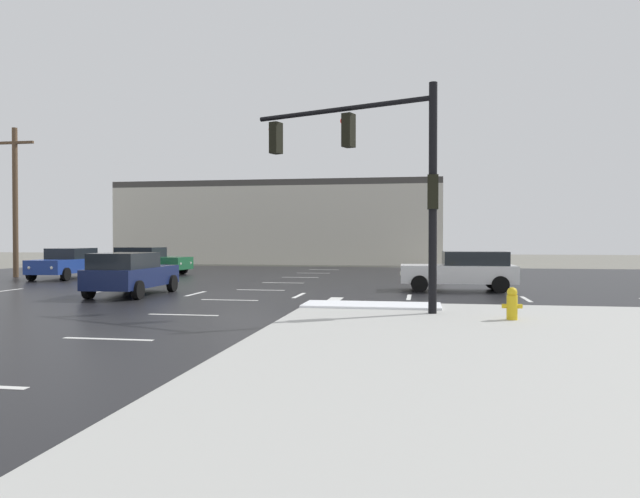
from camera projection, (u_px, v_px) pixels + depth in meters
ground_plane at (246, 295)px, 22.34m from camera, size 120.00×120.00×0.00m
road_asphalt at (246, 295)px, 22.34m from camera, size 44.00×44.00×0.02m
snow_strip_curbside at (372, 305)px, 17.56m from camera, size 4.00×1.60×0.06m
lane_markings at (268, 299)px, 20.78m from camera, size 36.15×36.15×0.01m
traffic_signal_mast at (379, 163)px, 16.56m from camera, size 5.38×2.29×6.08m
fire_hydrant at (512, 303)px, 14.58m from camera, size 0.48×0.26×0.79m
strip_building_background at (282, 223)px, 51.88m from camera, size 27.15×8.00×6.85m
sedan_white at (462, 270)px, 23.97m from camera, size 4.59×2.15×1.58m
sedan_blue at (67, 263)px, 31.26m from camera, size 2.24×4.62×1.58m
sedan_navy at (131, 273)px, 21.97m from camera, size 2.12×4.58×1.58m
sedan_green at (148, 260)px, 34.67m from camera, size 4.68×2.42×1.58m
utility_pole_far at (15, 199)px, 32.32m from camera, size 2.20×0.28×8.07m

